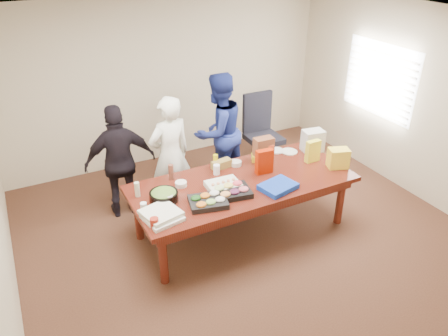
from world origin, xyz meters
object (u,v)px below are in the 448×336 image
person_right (219,132)px  sheet_cake (223,185)px  person_center (170,155)px  conference_table (242,206)px  salad_bowl (164,196)px  office_chair (264,136)px

person_right → sheet_cake: size_ratio=4.46×
person_center → person_right: 0.92m
conference_table → salad_bowl: 1.11m
conference_table → person_center: 1.20m
person_right → sheet_cake: person_right is taller
person_center → salad_bowl: person_center is taller
conference_table → person_right: bearing=77.2°
person_center → sheet_cake: person_center is taller
person_center → sheet_cake: (0.32, -0.95, -0.05)m
office_chair → sheet_cake: bearing=-135.2°
sheet_cake → salad_bowl: salad_bowl is taller
person_right → conference_table: bearing=61.0°
office_chair → conference_table: bearing=-129.5°
conference_table → office_chair: office_chair is taller
office_chair → salad_bowl: office_chair is taller
person_center → conference_table: bearing=113.6°
sheet_cake → conference_table: bearing=8.4°
conference_table → office_chair: bearing=49.0°
conference_table → sheet_cake: size_ratio=7.02×
office_chair → sheet_cake: 1.98m
person_right → sheet_cake: (-0.56, -1.24, -0.10)m
office_chair → person_right: (-0.88, -0.11, 0.29)m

